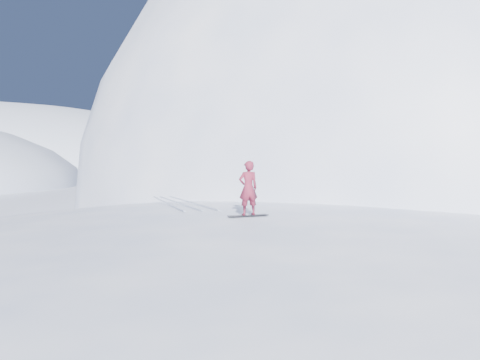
# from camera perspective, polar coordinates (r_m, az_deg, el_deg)

# --- Properties ---
(ground) EXTENTS (400.00, 400.00, 0.00)m
(ground) POSITION_cam_1_polar(r_m,az_deg,el_deg) (13.13, 3.42, -15.97)
(ground) COLOR white
(ground) RESTS_ON ground
(near_ridge) EXTENTS (36.00, 28.00, 4.80)m
(near_ridge) POSITION_cam_1_polar(r_m,az_deg,el_deg) (16.15, 3.37, -12.32)
(near_ridge) COLOR white
(near_ridge) RESTS_ON ground
(summit_peak) EXTENTS (60.00, 56.00, 56.00)m
(summit_peak) POSITION_cam_1_polar(r_m,az_deg,el_deg) (46.03, 19.22, -2.48)
(summit_peak) COLOR white
(summit_peak) RESTS_ON ground
(peak_shoulder) EXTENTS (28.00, 24.00, 18.00)m
(peak_shoulder) POSITION_cam_1_polar(r_m,az_deg,el_deg) (34.96, 8.47, -4.04)
(peak_shoulder) COLOR white
(peak_shoulder) RESTS_ON ground
(wind_bumps) EXTENTS (16.00, 14.40, 1.00)m
(wind_bumps) POSITION_cam_1_polar(r_m,az_deg,el_deg) (14.92, -1.36, -13.62)
(wind_bumps) COLOR white
(wind_bumps) RESTS_ON ground
(snowboard) EXTENTS (1.35, 0.35, 0.02)m
(snowboard) POSITION_cam_1_polar(r_m,az_deg,el_deg) (13.76, 1.10, -4.74)
(snowboard) COLOR black
(snowboard) RESTS_ON near_ridge
(snowboarder) EXTENTS (0.66, 0.46, 1.74)m
(snowboarder) POSITION_cam_1_polar(r_m,az_deg,el_deg) (13.67, 1.10, -1.08)
(snowboarder) COLOR maroon
(snowboarder) RESTS_ON snowboard
(board_tracks) EXTENTS (1.92, 5.97, 0.04)m
(board_tracks) POSITION_cam_1_polar(r_m,az_deg,el_deg) (17.89, -8.20, -2.95)
(board_tracks) COLOR silver
(board_tracks) RESTS_ON ground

